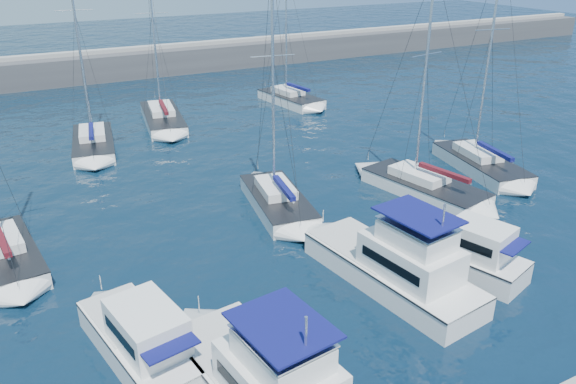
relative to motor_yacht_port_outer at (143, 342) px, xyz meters
name	(u,v)px	position (x,y,z in m)	size (l,w,h in m)	color
ground	(355,280)	(10.65, 1.01, -0.94)	(220.00, 220.00, 0.00)	black
breakwater	(119,68)	(10.65, 53.01, 0.11)	(160.00, 6.00, 4.45)	#424244
motor_yacht_port_outer	(143,342)	(0.00, 0.00, 0.00)	(3.80, 7.43, 3.20)	white
motor_yacht_stbd_inner	(398,267)	(12.06, -0.42, 0.19)	(4.50, 9.88, 4.69)	silver
motor_yacht_stbd_outer	(468,255)	(16.05, -0.90, 0.00)	(4.22, 6.58, 3.20)	white
sailboat_mid_a	(3,255)	(-4.52, 10.63, -0.40)	(3.88, 7.68, 15.65)	silver
sailboat_mid_c	(278,201)	(10.94, 10.06, -0.41)	(4.19, 8.08, 14.90)	silver
sailboat_mid_d	(424,187)	(20.49, 7.59, -0.43)	(4.82, 8.92, 14.37)	white
sailboat_mid_e	(480,163)	(26.92, 9.00, -0.41)	(4.52, 8.77, 15.82)	silver
sailboat_back_a	(93,143)	(2.82, 26.77, -0.40)	(4.40, 8.92, 17.10)	silver
sailboat_back_b	(163,118)	(9.73, 31.10, -0.43)	(4.66, 10.15, 15.44)	white
sailboat_back_c	(290,99)	(23.38, 31.84, -0.43)	(4.17, 8.20, 13.47)	silver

